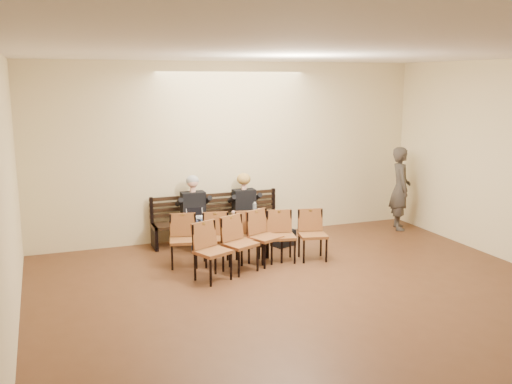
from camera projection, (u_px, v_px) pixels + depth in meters
ground at (359, 335)px, 7.15m from camera, size 10.00×10.00×0.00m
room_walls at (334, 128)px, 7.38m from camera, size 8.02×10.01×3.51m
bench at (218, 231)px, 11.22m from camera, size 2.60×0.90×0.45m
seated_man at (195, 212)px, 10.85m from camera, size 0.56×0.78×1.35m
seated_woman at (246, 210)px, 11.22m from camera, size 0.54×0.75×1.25m
laptop at (196, 219)px, 10.71m from camera, size 0.33×0.26×0.23m
water_bottle at (255, 215)px, 11.03m from camera, size 0.09×0.09×0.25m
bag at (283, 238)px, 10.98m from camera, size 0.49×0.41×0.31m
passerby at (401, 182)px, 12.05m from camera, size 0.73×0.87×2.03m
chair_row_front at (249, 238)px, 9.90m from camera, size 2.78×1.04×0.89m
chair_row_back at (240, 244)px, 9.44m from camera, size 1.74×1.15×0.94m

